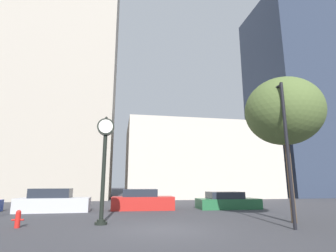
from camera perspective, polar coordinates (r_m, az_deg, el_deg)
name	(u,v)px	position (r m, az deg, el deg)	size (l,w,h in m)	color
ground_plane	(163,230)	(10.93, -1.10, -21.69)	(200.00, 200.00, 0.00)	#38383D
building_tall_tower	(55,65)	(38.96, -23.33, 12.11)	(15.88, 12.00, 34.50)	#ADA393
building_storefront_row	(196,162)	(36.25, 6.06, -7.73)	(18.65, 12.00, 9.33)	beige
building_glass_modern	(297,96)	(45.89, 26.25, 5.80)	(11.93, 12.00, 30.17)	#2D384C
street_clock	(105,152)	(12.56, -13.63, -5.54)	(0.79, 0.55, 4.89)	black
car_silver	(53,202)	(18.85, -23.72, -14.89)	(4.42, 1.78, 1.45)	#BCBCC1
car_red	(142,201)	(18.86, -5.63, -15.90)	(4.30, 2.00, 1.38)	red
car_green	(227,201)	(19.98, 12.73, -15.74)	(4.40, 2.05, 1.18)	#236038
fire_hydrant_far	(18,219)	(12.89, -29.87, -17.10)	(0.47, 0.20, 0.70)	red
street_lamp_right	(280,129)	(12.46, 23.20, -0.66)	(0.36, 1.57, 6.10)	black
bare_tree	(284,112)	(14.29, 23.87, 2.89)	(3.75, 3.75, 6.97)	brown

